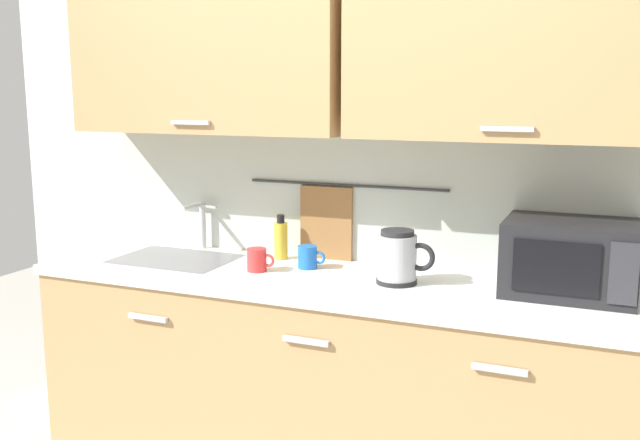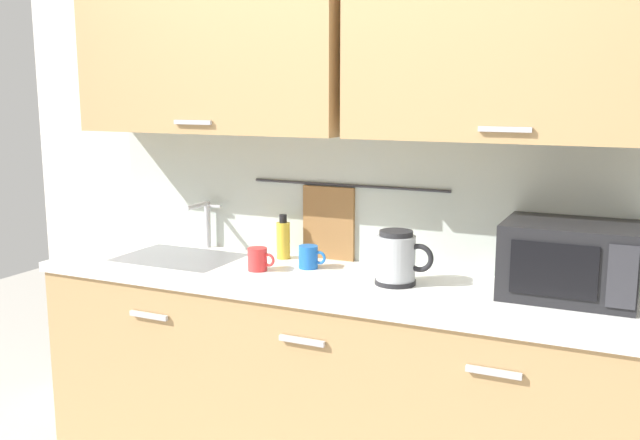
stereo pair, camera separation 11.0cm
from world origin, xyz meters
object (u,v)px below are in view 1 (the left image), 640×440
electric_kettle (398,258)px  mug_by_kettle (257,260)px  microwave (570,258)px  dish_soap_bottle (281,239)px  mug_near_sink (308,257)px

electric_kettle → mug_by_kettle: electric_kettle is taller
microwave → dish_soap_bottle: 1.21m
electric_kettle → mug_by_kettle: (-0.58, -0.04, -0.05)m
microwave → electric_kettle: microwave is taller
dish_soap_bottle → mug_by_kettle: bearing=-88.2°
electric_kettle → dish_soap_bottle: 0.62m
electric_kettle → mug_near_sink: bearing=168.9°
electric_kettle → mug_near_sink: electric_kettle is taller
microwave → electric_kettle: bearing=-170.8°
mug_near_sink → mug_by_kettle: 0.21m
mug_near_sink → microwave: bearing=1.0°
electric_kettle → microwave: bearing=9.2°
dish_soap_bottle → mug_near_sink: size_ratio=1.63×
mug_by_kettle → electric_kettle: bearing=4.3°
mug_near_sink → mug_by_kettle: size_ratio=1.00×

